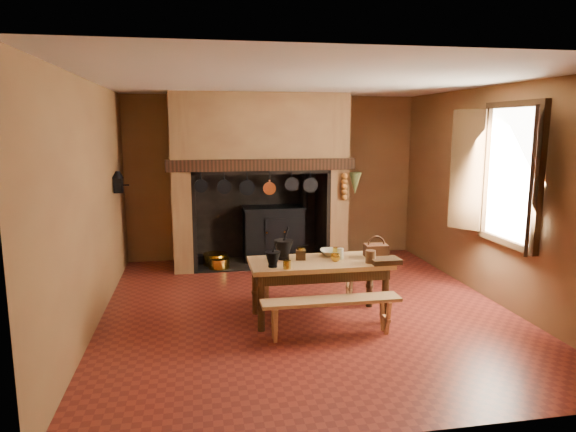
% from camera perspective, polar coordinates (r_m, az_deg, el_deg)
% --- Properties ---
extents(floor, '(5.50, 5.50, 0.00)m').
position_cam_1_polar(floor, '(6.60, 2.03, -10.27)').
color(floor, maroon).
rests_on(floor, ground).
extents(ceiling, '(5.50, 5.50, 0.00)m').
position_cam_1_polar(ceiling, '(6.22, 2.19, 14.74)').
color(ceiling, silver).
rests_on(ceiling, back_wall).
extents(back_wall, '(5.00, 0.02, 2.80)m').
position_cam_1_polar(back_wall, '(8.94, -1.66, 4.29)').
color(back_wall, brown).
rests_on(back_wall, floor).
extents(wall_left, '(0.02, 5.50, 2.80)m').
position_cam_1_polar(wall_left, '(6.23, -21.00, 1.16)').
color(wall_left, brown).
rests_on(wall_left, floor).
extents(wall_right, '(0.02, 5.50, 2.80)m').
position_cam_1_polar(wall_right, '(7.21, 21.92, 2.21)').
color(wall_right, brown).
rests_on(wall_right, floor).
extents(wall_front, '(5.00, 0.02, 2.80)m').
position_cam_1_polar(wall_front, '(3.66, 11.33, -4.14)').
color(wall_front, brown).
rests_on(wall_front, floor).
extents(chimney_breast, '(2.95, 0.96, 2.80)m').
position_cam_1_polar(chimney_breast, '(8.44, -3.25, 6.74)').
color(chimney_breast, brown).
rests_on(chimney_breast, floor).
extents(iron_range, '(1.12, 0.55, 1.60)m').
position_cam_1_polar(iron_range, '(8.78, -1.60, -1.87)').
color(iron_range, black).
rests_on(iron_range, floor).
extents(hearth_pans, '(0.51, 0.62, 0.20)m').
position_cam_1_polar(hearth_pans, '(8.56, -8.07, -4.96)').
color(hearth_pans, gold).
rests_on(hearth_pans, floor).
extents(hanging_pans, '(1.92, 0.29, 0.27)m').
position_cam_1_polar(hanging_pans, '(7.98, -3.06, 3.30)').
color(hanging_pans, black).
rests_on(hanging_pans, chimney_breast).
extents(onion_string, '(0.12, 0.10, 0.46)m').
position_cam_1_polar(onion_string, '(8.23, 6.26, 3.25)').
color(onion_string, '#B36121').
rests_on(onion_string, chimney_breast).
extents(herb_bunch, '(0.20, 0.20, 0.35)m').
position_cam_1_polar(herb_bunch, '(8.28, 7.46, 3.62)').
color(herb_bunch, '#4F592A').
rests_on(herb_bunch, chimney_breast).
extents(window, '(0.39, 1.75, 1.76)m').
position_cam_1_polar(window, '(6.76, 22.78, 4.25)').
color(window, white).
rests_on(window, wall_right).
extents(wall_coffee_mill, '(0.23, 0.16, 0.31)m').
position_cam_1_polar(wall_coffee_mill, '(7.72, -18.36, 3.76)').
color(wall_coffee_mill, black).
rests_on(wall_coffee_mill, wall_left).
extents(work_table, '(1.65, 0.73, 0.71)m').
position_cam_1_polar(work_table, '(6.13, 3.48, -5.98)').
color(work_table, tan).
rests_on(work_table, floor).
extents(bench_front, '(1.54, 0.27, 0.43)m').
position_cam_1_polar(bench_front, '(5.70, 4.80, -10.18)').
color(bench_front, tan).
rests_on(bench_front, floor).
extents(bench_back, '(1.37, 0.24, 0.38)m').
position_cam_1_polar(bench_back, '(6.76, 2.27, -7.20)').
color(bench_back, tan).
rests_on(bench_back, floor).
extents(mortar_large, '(0.23, 0.23, 0.39)m').
position_cam_1_polar(mortar_large, '(6.11, -0.49, -3.64)').
color(mortar_large, black).
rests_on(mortar_large, work_table).
extents(mortar_small, '(0.18, 0.18, 0.30)m').
position_cam_1_polar(mortar_small, '(5.79, -1.70, -4.75)').
color(mortar_small, black).
rests_on(mortar_small, work_table).
extents(coffee_grinder, '(0.16, 0.13, 0.18)m').
position_cam_1_polar(coffee_grinder, '(6.13, 1.42, -4.22)').
color(coffee_grinder, '#392412').
rests_on(coffee_grinder, work_table).
extents(brass_mug_a, '(0.11, 0.11, 0.10)m').
position_cam_1_polar(brass_mug_a, '(5.73, -0.11, -5.43)').
color(brass_mug_a, gold).
rests_on(brass_mug_a, work_table).
extents(brass_mug_b, '(0.11, 0.11, 0.10)m').
position_cam_1_polar(brass_mug_b, '(6.34, 5.39, -3.94)').
color(brass_mug_b, gold).
rests_on(brass_mug_b, work_table).
extents(mixing_bowl, '(0.34, 0.34, 0.07)m').
position_cam_1_polar(mixing_bowl, '(6.34, 4.88, -4.06)').
color(mixing_bowl, '#B5AB8B').
rests_on(mixing_bowl, work_table).
extents(stoneware_crock, '(0.15, 0.15, 0.15)m').
position_cam_1_polar(stoneware_crock, '(6.04, 9.16, -4.48)').
color(stoneware_crock, brown).
rests_on(stoneware_crock, work_table).
extents(glass_jar, '(0.09, 0.09, 0.13)m').
position_cam_1_polar(glass_jar, '(6.18, 5.84, -4.17)').
color(glass_jar, beige).
rests_on(glass_jar, work_table).
extents(wicker_basket, '(0.28, 0.21, 0.26)m').
position_cam_1_polar(wicker_basket, '(6.33, 9.76, -3.73)').
color(wicker_basket, '#452714').
rests_on(wicker_basket, work_table).
extents(wooden_tray, '(0.34, 0.24, 0.06)m').
position_cam_1_polar(wooden_tray, '(6.07, 10.73, -4.91)').
color(wooden_tray, '#392412').
rests_on(wooden_tray, work_table).
extents(brass_cup, '(0.12, 0.12, 0.09)m').
position_cam_1_polar(brass_cup, '(6.06, 5.30, -4.63)').
color(brass_cup, gold).
rests_on(brass_cup, work_table).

